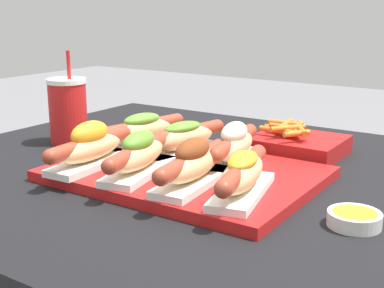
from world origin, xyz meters
The scene contains 11 objects.
serving_tray centered at (-0.01, -0.06, 0.74)m, with size 0.44×0.32×0.02m.
hot_dog_0 centered at (-0.16, -0.14, 0.79)m, with size 0.07×0.22×0.08m.
hot_dog_1 centered at (-0.06, -0.13, 0.79)m, with size 0.10×0.21×0.07m.
hot_dog_2 centered at (0.04, -0.13, 0.79)m, with size 0.08×0.22×0.08m.
hot_dog_3 centered at (0.13, -0.12, 0.78)m, with size 0.10×0.21×0.07m.
hot_dog_4 centered at (-0.17, 0.01, 0.78)m, with size 0.09×0.21×0.07m.
hot_dog_5 centered at (-0.07, 0.01, 0.78)m, with size 0.09×0.21×0.06m.
hot_dog_6 centered at (0.04, 0.01, 0.79)m, with size 0.09×0.21×0.08m.
sauce_bowl centered at (0.29, -0.10, 0.74)m, with size 0.07×0.07×0.02m.
drink_cup centered at (-0.37, 0.01, 0.80)m, with size 0.08×0.08×0.20m.
fries_basket centered at (0.08, 0.20, 0.75)m, with size 0.17×0.15×0.06m.
Camera 1 is at (0.48, -0.79, 1.03)m, focal length 50.00 mm.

